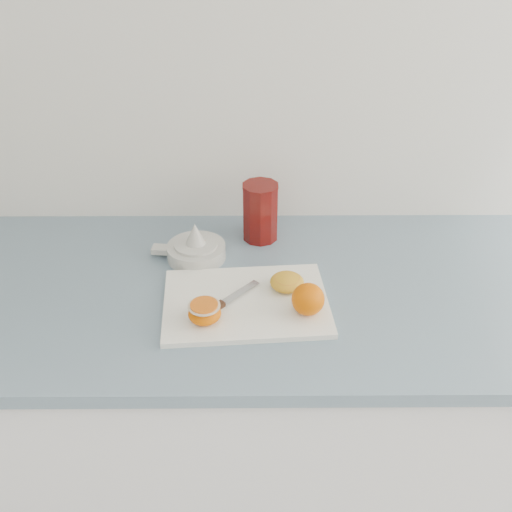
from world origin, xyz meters
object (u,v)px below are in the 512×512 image
object	(u,v)px
counter	(240,422)
cutting_board	(246,303)
red_tumbler	(260,214)
half_orange	(205,312)
citrus_juicer	(195,249)

from	to	relation	value
counter	cutting_board	bearing A→B (deg)	-73.45
cutting_board	red_tumbler	distance (m)	0.27
counter	red_tumbler	size ratio (longest dim) A/B	17.92
red_tumbler	half_orange	bearing A→B (deg)	-108.86
cutting_board	half_orange	xyz separation A→B (m)	(-0.08, -0.06, 0.03)
counter	cutting_board	size ratio (longest dim) A/B	7.65
counter	red_tumbler	world-z (taller)	red_tumbler
cutting_board	half_orange	distance (m)	0.10
half_orange	red_tumbler	bearing A→B (deg)	71.14
cutting_board	red_tumbler	bearing A→B (deg)	82.99
citrus_juicer	half_orange	bearing A→B (deg)	-81.06
counter	half_orange	world-z (taller)	half_orange
counter	half_orange	distance (m)	0.50
counter	citrus_juicer	bearing A→B (deg)	132.68
half_orange	red_tumbler	size ratio (longest dim) A/B	0.45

